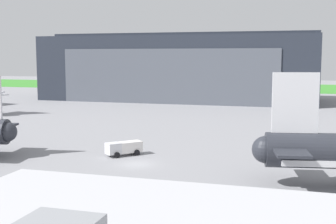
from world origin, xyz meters
name	(u,v)px	position (x,y,z in m)	size (l,w,h in m)	color
ground_plane	(137,164)	(0.00, 0.00, 0.00)	(440.00, 440.00, 0.00)	gray
grass_field_strip	(256,87)	(0.00, 150.84, 0.04)	(440.00, 56.00, 0.08)	#3B8B2F
maintenance_hangar	(180,68)	(-17.56, 86.76, 9.92)	(83.28, 30.00, 20.77)	#232833
ops_van	(124,148)	(-3.46, 4.35, 1.10)	(4.62, 4.85, 1.91)	silver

